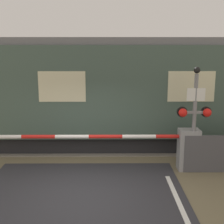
# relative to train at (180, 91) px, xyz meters

# --- Properties ---
(ground_plane) EXTENTS (80.00, 80.00, 0.00)m
(ground_plane) POSITION_rel_train_xyz_m (-3.28, -4.21, -1.97)
(ground_plane) COLOR #6B6047
(track_bed) EXTENTS (36.00, 3.20, 0.13)m
(track_bed) POSITION_rel_train_xyz_m (-3.28, 0.00, -1.95)
(track_bed) COLOR slate
(track_bed) RESTS_ON ground_plane
(train) EXTENTS (14.84, 3.17, 3.86)m
(train) POSITION_rel_train_xyz_m (0.00, 0.00, 0.00)
(train) COLOR black
(train) RESTS_ON ground_plane
(crossing_barrier) EXTENTS (6.23, 0.44, 1.23)m
(crossing_barrier) POSITION_rel_train_xyz_m (-0.80, -2.67, -1.28)
(crossing_barrier) COLOR gray
(crossing_barrier) RESTS_ON ground_plane
(signal_post) EXTENTS (0.98, 0.26, 3.03)m
(signal_post) POSITION_rel_train_xyz_m (-0.19, -2.81, -0.24)
(signal_post) COLOR gray
(signal_post) RESTS_ON ground_plane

